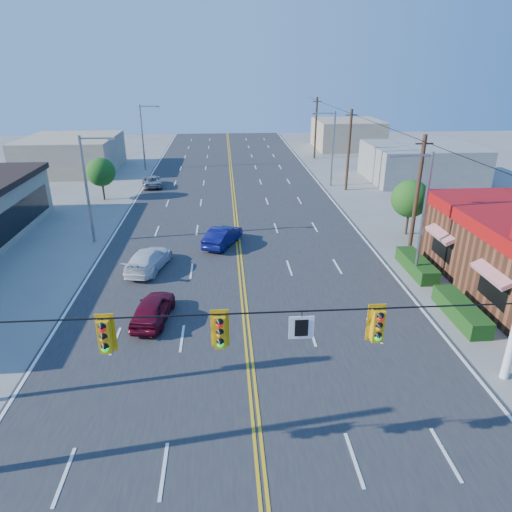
{
  "coord_description": "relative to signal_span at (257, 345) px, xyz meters",
  "views": [
    {
      "loc": [
        -0.97,
        -11.45,
        12.64
      ],
      "look_at": [
        0.8,
        13.16,
        2.2
      ],
      "focal_mm": 32.0,
      "sensor_mm": 36.0,
      "label": 1
    }
  ],
  "objects": [
    {
      "name": "streetlight_ne",
      "position": [
        10.91,
        38.0,
        -0.37
      ],
      "size": [
        2.55,
        0.25,
        8.0
      ],
      "color": "gray",
      "rests_on": "ground"
    },
    {
      "name": "utility_pole_far",
      "position": [
        12.32,
        54.0,
        -0.69
      ],
      "size": [
        0.28,
        0.28,
        8.4
      ],
      "primitive_type": "cylinder",
      "color": "#47301E",
      "rests_on": "ground"
    },
    {
      "name": "signal_span",
      "position": [
        0.0,
        0.0,
        0.0
      ],
      "size": [
        24.32,
        0.34,
        9.0
      ],
      "color": "#47301E",
      "rests_on": "ground"
    },
    {
      "name": "streetlight_se",
      "position": [
        10.91,
        14.0,
        -0.37
      ],
      "size": [
        2.55,
        0.25,
        8.0
      ],
      "color": "gray",
      "rests_on": "ground"
    },
    {
      "name": "streetlight_sw",
      "position": [
        -10.67,
        22.0,
        -0.37
      ],
      "size": [
        2.55,
        0.25,
        8.0
      ],
      "color": "gray",
      "rests_on": "ground"
    },
    {
      "name": "utility_pole_near",
      "position": [
        12.32,
        18.0,
        -0.69
      ],
      "size": [
        0.28,
        0.28,
        8.4
      ],
      "primitive_type": "cylinder",
      "color": "#47301E",
      "rests_on": "ground"
    },
    {
      "name": "bld_west_far",
      "position": [
        -19.88,
        48.0,
        -2.79
      ],
      "size": [
        11.0,
        12.0,
        4.2
      ],
      "primitive_type": "cube",
      "color": "tan",
      "rests_on": "ground"
    },
    {
      "name": "car_silver",
      "position": [
        -8.77,
        38.84,
        -4.28
      ],
      "size": [
        2.85,
        4.67,
        1.21
      ],
      "primitive_type": "imported",
      "rotation": [
        0.0,
        0.0,
        3.35
      ],
      "color": "#A1A2A6",
      "rests_on": "ground"
    },
    {
      "name": "utility_pole_mid",
      "position": [
        12.32,
        36.0,
        -0.69
      ],
      "size": [
        0.28,
        0.28,
        8.4
      ],
      "primitive_type": "cylinder",
      "color": "#47301E",
      "rests_on": "ground"
    },
    {
      "name": "streetlight_nw",
      "position": [
        -10.67,
        48.0,
        -0.37
      ],
      "size": [
        2.55,
        0.25,
        8.0
      ],
      "color": "gray",
      "rests_on": "ground"
    },
    {
      "name": "tree_west",
      "position": [
        -12.88,
        34.0,
        -2.09
      ],
      "size": [
        2.8,
        2.8,
        4.2
      ],
      "color": "#47301E",
      "rests_on": "ground"
    },
    {
      "name": "car_magenta",
      "position": [
        -4.76,
        9.87,
        -4.19
      ],
      "size": [
        2.2,
        4.26,
        1.39
      ],
      "primitive_type": "imported",
      "rotation": [
        0.0,
        0.0,
        3.0
      ],
      "color": "maroon",
      "rests_on": "ground"
    },
    {
      "name": "bld_east_mid",
      "position": [
        22.12,
        40.0,
        -2.89
      ],
      "size": [
        12.0,
        10.0,
        4.0
      ],
      "primitive_type": "cube",
      "color": "gray",
      "rests_on": "ground"
    },
    {
      "name": "ground",
      "position": [
        0.12,
        0.0,
        -4.89
      ],
      "size": [
        160.0,
        160.0,
        0.0
      ],
      "primitive_type": "plane",
      "color": "gray",
      "rests_on": "ground"
    },
    {
      "name": "road",
      "position": [
        0.12,
        20.0,
        -4.86
      ],
      "size": [
        20.0,
        120.0,
        0.06
      ],
      "primitive_type": "cube",
      "color": "#2D2D30",
      "rests_on": "ground"
    },
    {
      "name": "tree_kfc_rear",
      "position": [
        13.62,
        22.0,
        -1.95
      ],
      "size": [
        2.94,
        2.94,
        4.41
      ],
      "color": "#47301E",
      "rests_on": "ground"
    },
    {
      "name": "car_blue",
      "position": [
        -1.04,
        20.53,
        -4.17
      ],
      "size": [
        3.16,
        4.56,
        1.42
      ],
      "primitive_type": "imported",
      "rotation": [
        0.0,
        0.0,
        2.72
      ],
      "color": "#0D1051",
      "rests_on": "ground"
    },
    {
      "name": "car_white",
      "position": [
        -5.94,
        16.53,
        -4.19
      ],
      "size": [
        3.04,
        5.13,
        1.39
      ],
      "primitive_type": "imported",
      "rotation": [
        0.0,
        0.0,
        2.9
      ],
      "color": "white",
      "rests_on": "ground"
    },
    {
      "name": "bld_east_far",
      "position": [
        19.12,
        62.0,
        -2.69
      ],
      "size": [
        10.0,
        10.0,
        4.4
      ],
      "primitive_type": "cube",
      "color": "tan",
      "rests_on": "ground"
    }
  ]
}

